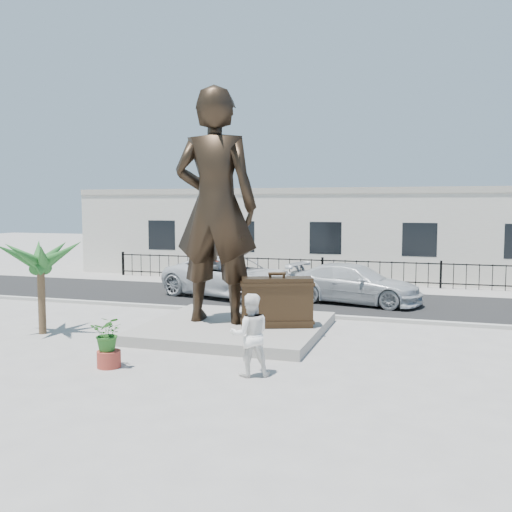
{
  "coord_description": "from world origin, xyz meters",
  "views": [
    {
      "loc": [
        5.18,
        -14.49,
        3.87
      ],
      "look_at": [
        0.0,
        2.0,
        2.3
      ],
      "focal_mm": 40.0,
      "sensor_mm": 36.0,
      "label": 1
    }
  ],
  "objects_px": {
    "statue": "(215,207)",
    "tourist": "(250,335)",
    "suitcase": "(277,302)",
    "car_white": "(232,277)"
  },
  "relations": [
    {
      "from": "tourist",
      "to": "car_white",
      "type": "height_order",
      "value": "tourist"
    },
    {
      "from": "statue",
      "to": "car_white",
      "type": "bearing_deg",
      "value": -78.04
    },
    {
      "from": "statue",
      "to": "tourist",
      "type": "height_order",
      "value": "statue"
    },
    {
      "from": "tourist",
      "to": "car_white",
      "type": "relative_size",
      "value": 0.31
    },
    {
      "from": "suitcase",
      "to": "tourist",
      "type": "xyz_separation_m",
      "value": [
        0.44,
        -3.87,
        -0.08
      ]
    },
    {
      "from": "statue",
      "to": "suitcase",
      "type": "height_order",
      "value": "statue"
    },
    {
      "from": "car_white",
      "to": "suitcase",
      "type": "bearing_deg",
      "value": -131.98
    },
    {
      "from": "statue",
      "to": "tourist",
      "type": "bearing_deg",
      "value": 117.44
    },
    {
      "from": "statue",
      "to": "car_white",
      "type": "distance_m",
      "value": 7.03
    },
    {
      "from": "tourist",
      "to": "suitcase",
      "type": "bearing_deg",
      "value": -108.49
    }
  ]
}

